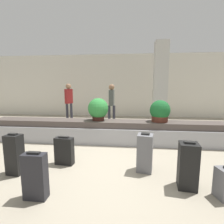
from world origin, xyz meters
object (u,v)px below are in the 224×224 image
object	(u,v)px
suitcase_2	(35,176)
traveler_2	(69,99)
traveler_1	(112,101)
suitcase_1	(64,151)
traveler_0	(156,100)
suitcase_3	(188,166)
potted_plant_1	(98,109)
suitcase_4	(15,154)
suitcase_5	(145,153)
potted_plant_0	(160,112)
pillar	(160,86)

from	to	relation	value
suitcase_2	traveler_2	size ratio (longest dim) A/B	0.41
traveler_1	suitcase_1	bearing A→B (deg)	175.57
suitcase_1	traveler_0	bearing A→B (deg)	67.27
suitcase_3	potted_plant_1	xyz separation A→B (m)	(-1.83, 2.17, 0.58)
suitcase_4	suitcase_5	distance (m)	2.39
suitcase_3	traveler_2	world-z (taller)	traveler_2
suitcase_2	traveler_0	bearing A→B (deg)	66.66
suitcase_5	potted_plant_0	distance (m)	1.83
suitcase_1	suitcase_5	distance (m)	1.63
potted_plant_0	traveler_0	size ratio (longest dim) A/B	0.35
traveler_0	potted_plant_1	bearing A→B (deg)	-103.40
suitcase_5	potted_plant_1	size ratio (longest dim) A/B	1.16
pillar	potted_plant_0	distance (m)	2.01
suitcase_2	traveler_0	distance (m)	6.13
suitcase_4	suitcase_5	size ratio (longest dim) A/B	1.04
suitcase_5	potted_plant_0	xyz separation A→B (m)	(0.52, 1.67, 0.55)
suitcase_3	potted_plant_0	size ratio (longest dim) A/B	1.28
suitcase_4	suitcase_2	bearing A→B (deg)	-33.85
suitcase_4	traveler_2	bearing A→B (deg)	104.32
pillar	traveler_0	size ratio (longest dim) A/B	1.90
suitcase_4	potted_plant_0	distance (m)	3.57
pillar	suitcase_4	distance (m)	5.17
traveler_1	traveler_2	distance (m)	2.07
suitcase_1	suitcase_5	xyz separation A→B (m)	(1.62, -0.12, 0.07)
pillar	potted_plant_1	xyz separation A→B (m)	(-2.00, -1.85, -0.65)
potted_plant_0	traveler_2	bearing A→B (deg)	142.41
suitcase_2	potted_plant_1	distance (m)	2.78
pillar	potted_plant_0	size ratio (longest dim) A/B	5.37
suitcase_1	traveler_1	size ratio (longest dim) A/B	0.35
suitcase_1	potted_plant_0	xyz separation A→B (m)	(2.14, 1.55, 0.62)
suitcase_4	potted_plant_0	xyz separation A→B (m)	(2.89, 2.03, 0.53)
suitcase_3	traveler_2	size ratio (longest dim) A/B	0.45
suitcase_4	potted_plant_1	world-z (taller)	potted_plant_1
suitcase_5	traveler_2	size ratio (longest dim) A/B	0.44
potted_plant_0	traveler_1	distance (m)	2.73
suitcase_1	potted_plant_1	bearing A→B (deg)	80.87
suitcase_5	suitcase_3	bearing A→B (deg)	-27.68
pillar	suitcase_4	bearing A→B (deg)	-129.13
suitcase_5	traveler_2	xyz separation A→B (m)	(-3.05, 4.42, 0.66)
suitcase_3	traveler_2	xyz separation A→B (m)	(-3.68, 4.91, 0.65)
suitcase_3	traveler_0	distance (m)	5.12
suitcase_4	suitcase_5	xyz separation A→B (m)	(2.37, 0.36, -0.01)
potted_plant_0	traveler_2	distance (m)	4.51
suitcase_4	traveler_1	xyz separation A→B (m)	(1.31, 4.25, 0.62)
traveler_1	suitcase_3	bearing A→B (deg)	-154.89
pillar	suitcase_4	xyz separation A→B (m)	(-3.17, -3.89, -1.23)
potted_plant_1	traveler_0	size ratio (longest dim) A/B	0.38
suitcase_2	suitcase_4	size ratio (longest dim) A/B	0.91
traveler_2	suitcase_5	bearing A→B (deg)	-112.23
suitcase_4	pillar	bearing A→B (deg)	57.04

